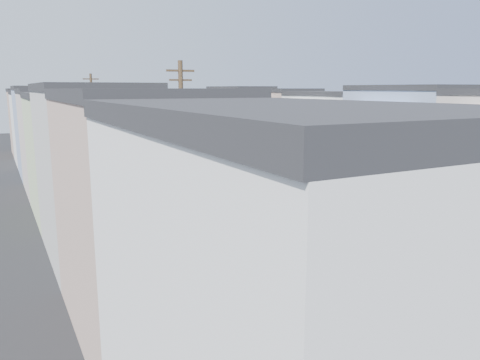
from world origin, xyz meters
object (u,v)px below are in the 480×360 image
Objects in this scene: tree_e at (86,123)px; parked_right_d at (194,157)px; lead_sedan at (222,179)px; tree_c at (153,149)px; utility_pole_far at (93,122)px; parked_left_b at (316,292)px; tree_a at (361,226)px; parked_left_d at (161,196)px; parked_right_b at (392,225)px; parked_right_a at (465,249)px; tree_b at (220,169)px; tree_far_r at (201,130)px; utility_pole_near at (182,152)px; parked_right_c at (229,170)px; parked_left_c at (223,234)px; fedex_truck at (277,191)px; tree_d at (120,134)px.

tree_e is 1.62× the size of parked_right_d.
lead_sedan is 14.32m from parked_right_d.
lead_sedan is at bearing -66.39° from tree_e.
tree_c is 0.71× the size of utility_pole_far.
lead_sedan is 23.79m from parked_left_b.
tree_a is 28.14m from lead_sedan.
parked_right_b is (9.80, -13.48, -0.07)m from parked_left_d.
tree_c is 1.66× the size of parked_left_d.
parked_left_b is 1.12× the size of parked_right_a.
tree_b is 36.00m from tree_far_r.
utility_pole_near is at bearing 97.81° from parked_left_b.
lead_sedan reaches higher than parked_right_c.
parked_right_a is at bearing -86.45° from parked_right_b.
parked_right_b is (11.20, -35.88, -4.12)m from tree_e.
parked_left_d is 20.22m from parked_right_d.
parked_left_c is (1.40, 2.69, -4.22)m from tree_b.
tree_far_r is 41.10m from parked_left_b.
utility_pole_near is 2.35× the size of parked_left_d.
parked_right_d is (-1.99, -2.47, -2.87)m from tree_far_r.
fedex_truck is (7.81, -3.07, -3.12)m from tree_c.
tree_far_r is at bearing 52.37° from parked_right_d.
parked_right_b is at bearing -52.56° from parked_left_d.
tree_b is 11.23m from fedex_truck.
parked_left_d is (1.40, -17.66, -4.44)m from utility_pole_far.
utility_pole_far is 2.38× the size of parked_right_a.
tree_e is 1.53× the size of lead_sedan.
lead_sedan is at bearing 73.86° from parked_left_b.
tree_b is 24.70m from parked_right_c.
tree_d is 12.16m from parked_right_c.
tree_b reaches higher than tree_c.
lead_sedan is 17.43m from parked_right_b.
tree_b is at bearing -123.86° from lead_sedan.
parked_right_b is (3.39, -7.50, -0.94)m from fedex_truck.
parked_left_b is at bearing 69.91° from tree_a.
lead_sedan is at bearing 72.93° from tree_a.
parked_left_b reaches higher than parked_left_d.
tree_c reaches higher than parked_left_d.
tree_c reaches higher than tree_far_r.
tree_b is 1.85× the size of parked_right_b.
utility_pole_far is 1.69× the size of fedex_truck.
parked_left_b is at bearing -76.40° from tree_b.
tree_a is 0.71× the size of utility_pole_near.
lead_sedan is 15.85m from parked_left_c.
utility_pole_near is 1.00× the size of utility_pole_far.
tree_a is at bearing -104.08° from parked_right_d.
tree_d is at bearing -169.42° from parked_right_c.
parked_left_c is 1.01× the size of parked_right_d.
parked_left_c is at bearing 83.51° from tree_a.
tree_b is 1.65× the size of parked_right_d.
fedex_truck is 1.25× the size of parked_left_b.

